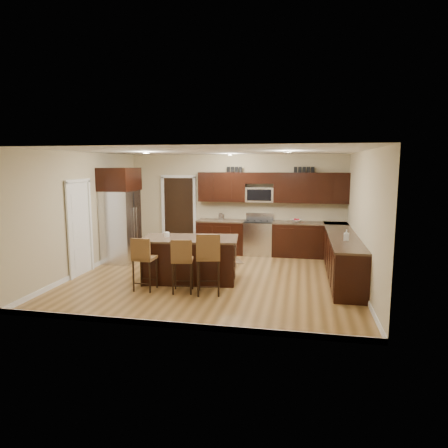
% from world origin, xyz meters
% --- Properties ---
extents(floor, '(6.00, 6.00, 0.00)m').
position_xyz_m(floor, '(0.00, 0.00, 0.00)').
color(floor, olive).
rests_on(floor, ground).
extents(ceiling, '(6.00, 6.00, 0.00)m').
position_xyz_m(ceiling, '(0.00, 0.00, 2.70)').
color(ceiling, silver).
rests_on(ceiling, wall_back).
extents(wall_back, '(6.00, 0.00, 6.00)m').
position_xyz_m(wall_back, '(0.00, 2.75, 1.35)').
color(wall_back, '#BDAF89').
rests_on(wall_back, floor).
extents(wall_left, '(0.00, 5.50, 5.50)m').
position_xyz_m(wall_left, '(-3.00, 0.00, 1.35)').
color(wall_left, '#BDAF89').
rests_on(wall_left, floor).
extents(wall_right, '(0.00, 5.50, 5.50)m').
position_xyz_m(wall_right, '(3.00, 0.00, 1.35)').
color(wall_right, '#BDAF89').
rests_on(wall_right, floor).
extents(base_cabinets, '(4.02, 3.96, 0.92)m').
position_xyz_m(base_cabinets, '(1.90, 1.45, 0.46)').
color(base_cabinets, black).
rests_on(base_cabinets, floor).
extents(upper_cabinets, '(4.00, 0.33, 0.80)m').
position_xyz_m(upper_cabinets, '(1.04, 2.58, 1.84)').
color(upper_cabinets, black).
rests_on(upper_cabinets, wall_back).
extents(range, '(0.76, 0.64, 1.11)m').
position_xyz_m(range, '(0.68, 2.45, 0.47)').
color(range, silver).
rests_on(range, floor).
extents(microwave, '(0.76, 0.31, 0.40)m').
position_xyz_m(microwave, '(0.68, 2.60, 1.62)').
color(microwave, silver).
rests_on(microwave, upper_cabinets).
extents(doorway, '(0.85, 0.03, 2.06)m').
position_xyz_m(doorway, '(-1.65, 2.73, 1.03)').
color(doorway, black).
rests_on(doorway, floor).
extents(pantry_door, '(0.03, 0.80, 2.04)m').
position_xyz_m(pantry_door, '(-2.98, -0.30, 1.02)').
color(pantry_door, white).
rests_on(pantry_door, floor).
extents(letter_decor, '(2.20, 0.03, 0.15)m').
position_xyz_m(letter_decor, '(0.90, 2.58, 2.29)').
color(letter_decor, black).
rests_on(letter_decor, upper_cabinets).
extents(island, '(2.09, 1.27, 0.92)m').
position_xyz_m(island, '(-0.46, -0.28, 0.43)').
color(island, black).
rests_on(island, floor).
extents(stool_left, '(0.41, 0.41, 1.05)m').
position_xyz_m(stool_left, '(-1.16, -1.13, 0.65)').
color(stool_left, brown).
rests_on(stool_left, floor).
extents(stool_mid, '(0.46, 0.46, 1.05)m').
position_xyz_m(stool_mid, '(-0.38, -1.13, 0.65)').
color(stool_mid, brown).
rests_on(stool_mid, floor).
extents(stool_right, '(0.52, 0.52, 1.17)m').
position_xyz_m(stool_right, '(0.13, -1.13, 0.73)').
color(stool_right, brown).
rests_on(stool_right, floor).
extents(refrigerator, '(0.79, 0.95, 2.35)m').
position_xyz_m(refrigerator, '(-2.62, 1.00, 1.21)').
color(refrigerator, silver).
rests_on(refrigerator, floor).
extents(floor_mat, '(1.09, 0.92, 0.01)m').
position_xyz_m(floor_mat, '(-0.10, 1.45, 0.01)').
color(floor_mat, brown).
rests_on(floor_mat, floor).
extents(fruit_bowl, '(0.35, 0.35, 0.07)m').
position_xyz_m(fruit_bowl, '(1.67, 2.45, 0.96)').
color(fruit_bowl, silver).
rests_on(fruit_bowl, base_cabinets).
extents(soap_bottle, '(0.11, 0.11, 0.22)m').
position_xyz_m(soap_bottle, '(2.70, 0.02, 1.03)').
color(soap_bottle, '#B2B2B2').
rests_on(soap_bottle, base_cabinets).
extents(canister_tall, '(0.12, 0.12, 0.20)m').
position_xyz_m(canister_tall, '(-0.37, 2.45, 1.02)').
color(canister_tall, silver).
rests_on(canister_tall, base_cabinets).
extents(canister_short, '(0.11, 0.11, 0.16)m').
position_xyz_m(canister_short, '(-0.32, 2.45, 1.00)').
color(canister_short, silver).
rests_on(canister_short, base_cabinets).
extents(island_jar, '(0.10, 0.10, 0.10)m').
position_xyz_m(island_jar, '(-0.96, -0.28, 0.97)').
color(island_jar, white).
rests_on(island_jar, island).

